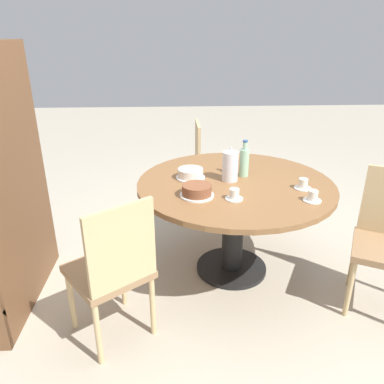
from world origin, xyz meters
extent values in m
plane|color=#B2A893|center=(0.00, 0.00, 0.00)|extent=(14.00, 14.00, 0.00)
cylinder|color=black|center=(0.00, 0.00, 0.01)|extent=(0.55, 0.55, 0.03)
cylinder|color=black|center=(0.00, 0.00, 0.37)|extent=(0.16, 0.16, 0.68)
cylinder|color=brown|center=(0.00, 0.00, 0.73)|extent=(1.41, 1.41, 0.04)
cylinder|color=tan|center=(0.86, -0.17, 0.21)|extent=(0.03, 0.03, 0.42)
cylinder|color=tan|center=(1.22, -0.17, 0.21)|extent=(0.03, 0.03, 0.42)
cylinder|color=tan|center=(0.86, 0.19, 0.21)|extent=(0.03, 0.03, 0.42)
cylinder|color=tan|center=(1.22, 0.19, 0.21)|extent=(0.03, 0.03, 0.42)
cube|color=#93704C|center=(1.04, 0.01, 0.44)|extent=(0.42, 0.42, 0.04)
cube|color=tan|center=(1.04, 0.20, 0.70)|extent=(0.40, 0.03, 0.47)
cylinder|color=tan|center=(-0.37, 0.80, 0.21)|extent=(0.03, 0.03, 0.42)
cylinder|color=tan|center=(-0.58, 1.09, 0.21)|extent=(0.03, 0.03, 0.42)
cylinder|color=tan|center=(-0.66, 0.58, 0.21)|extent=(0.03, 0.03, 0.42)
cylinder|color=tan|center=(-0.87, 0.87, 0.21)|extent=(0.03, 0.03, 0.42)
cube|color=#93704C|center=(-0.62, 0.84, 0.44)|extent=(0.59, 0.59, 0.04)
cube|color=tan|center=(-0.78, 0.72, 0.70)|extent=(0.26, 0.34, 0.47)
cylinder|color=tan|center=(-0.56, -0.68, 0.21)|extent=(0.03, 0.03, 0.42)
cylinder|color=tan|center=(-0.24, -0.85, 0.21)|extent=(0.03, 0.03, 0.42)
cube|color=brown|center=(0.23, 1.56, 0.85)|extent=(0.04, 0.28, 1.69)
cube|color=brown|center=(-0.26, 1.43, 0.85)|extent=(1.01, 0.02, 1.69)
cube|color=brown|center=(-0.26, 1.56, 0.02)|extent=(0.94, 0.27, 0.04)
cube|color=brown|center=(-0.26, 1.56, 0.34)|extent=(0.94, 0.27, 0.04)
cube|color=brown|center=(-0.26, 1.56, 0.68)|extent=(0.94, 0.27, 0.04)
cube|color=#28703D|center=(0.04, 1.55, 0.14)|extent=(0.35, 0.21, 0.20)
cube|color=gold|center=(0.02, 1.55, 0.48)|extent=(0.39, 0.21, 0.24)
cube|color=black|center=(0.01, 1.55, 0.83)|extent=(0.40, 0.21, 0.27)
cube|color=#703384|center=(0.04, 1.55, 1.17)|extent=(0.35, 0.21, 0.27)
cylinder|color=silver|center=(0.04, 0.04, 0.85)|extent=(0.11, 0.11, 0.21)
cone|color=silver|center=(0.04, 0.04, 0.97)|extent=(0.10, 0.10, 0.02)
sphere|color=silver|center=(0.04, 0.04, 0.99)|extent=(0.02, 0.02, 0.02)
cylinder|color=#99C6A3|center=(0.12, -0.08, 0.85)|extent=(0.07, 0.07, 0.20)
cylinder|color=#99C6A3|center=(0.12, -0.08, 0.98)|extent=(0.03, 0.03, 0.06)
cylinder|color=#2D5184|center=(0.12, -0.08, 1.01)|extent=(0.04, 0.04, 0.01)
cylinder|color=white|center=(-0.23, 0.29, 0.75)|extent=(0.22, 0.22, 0.01)
cylinder|color=brown|center=(-0.23, 0.29, 0.79)|extent=(0.19, 0.19, 0.07)
cylinder|color=white|center=(0.09, 0.32, 0.75)|extent=(0.21, 0.21, 0.01)
cylinder|color=silver|center=(0.09, 0.32, 0.79)|extent=(0.18, 0.18, 0.06)
cylinder|color=silver|center=(-0.14, -0.44, 0.75)|extent=(0.11, 0.11, 0.01)
cylinder|color=silver|center=(-0.14, -0.44, 0.79)|extent=(0.06, 0.06, 0.06)
cylinder|color=silver|center=(-0.30, 0.06, 0.75)|extent=(0.11, 0.11, 0.01)
cylinder|color=silver|center=(-0.30, 0.06, 0.79)|extent=(0.06, 0.06, 0.06)
cylinder|color=silver|center=(-0.35, -0.44, 0.75)|extent=(0.11, 0.11, 0.01)
cylinder|color=silver|center=(-0.35, -0.44, 0.79)|extent=(0.06, 0.06, 0.06)
camera|label=1|loc=(-2.47, 0.43, 1.74)|focal=35.00mm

